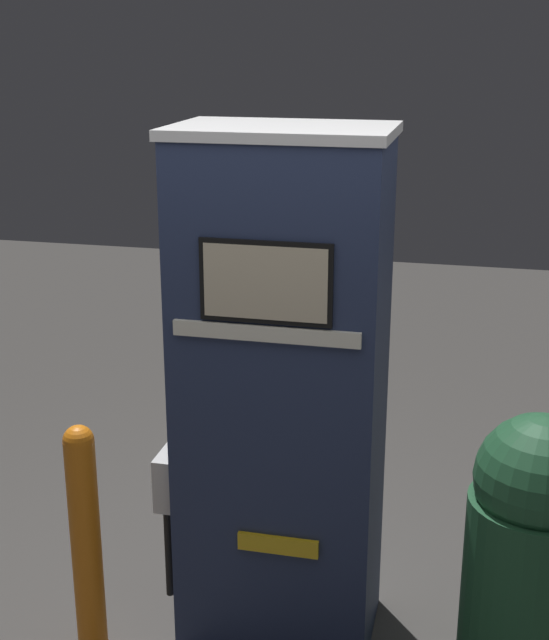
% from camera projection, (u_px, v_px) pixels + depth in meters
% --- Properties ---
extents(gas_pump, '(0.91, 0.58, 2.18)m').
position_uv_depth(gas_pump, '(281.00, 397.00, 3.62)').
color(gas_pump, '#232D4C').
rests_on(gas_pump, ground_plane).
extents(safety_bollard, '(0.12, 0.12, 1.06)m').
position_uv_depth(safety_bollard, '(86.00, 541.00, 3.59)').
color(safety_bollard, orange).
rests_on(safety_bollard, ground_plane).
extents(trash_bin, '(0.51, 0.51, 1.20)m').
position_uv_depth(trash_bin, '(532.00, 562.00, 3.34)').
color(trash_bin, '#1E4C2D').
rests_on(trash_bin, ground_plane).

